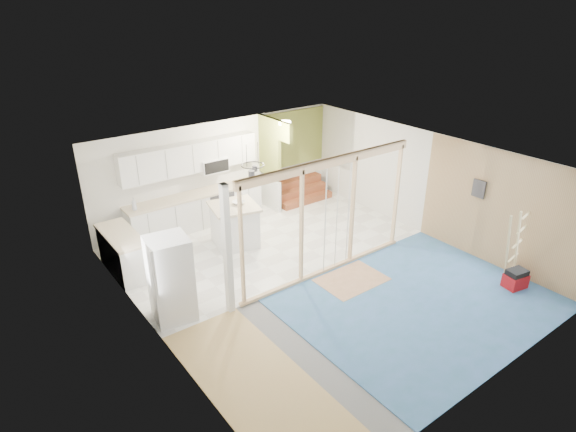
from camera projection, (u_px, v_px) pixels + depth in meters
room at (317, 221)px, 9.80m from camera, size 7.01×8.01×2.61m
floor_overlays at (316, 273)px, 10.42m from camera, size 7.00×8.00×0.03m
stud_frame at (307, 211)px, 9.52m from camera, size 4.66×0.14×2.60m
base_cabinets at (177, 222)px, 11.72m from camera, size 4.45×2.24×0.93m
upper_cabinets at (193, 158)px, 11.90m from camera, size 3.60×0.41×0.85m
green_partition at (289, 170)px, 13.72m from camera, size 2.25×1.51×2.60m
pot_rack at (253, 168)px, 10.72m from camera, size 0.52×0.52×0.72m
sheathing_panel at (503, 212)px, 10.24m from camera, size 0.02×4.00×2.60m
electrical_panel at (479, 189)px, 10.50m from camera, size 0.04×0.30×0.40m
ceiling_light at (285, 123)px, 12.22m from camera, size 0.32×0.32×0.08m
fridge at (171, 279)px, 8.67m from camera, size 0.81×0.78×1.66m
island at (235, 225)px, 11.43m from camera, size 1.26×1.26×1.03m
bowl at (239, 203)px, 11.27m from camera, size 0.36×0.36×0.07m
soap_bottle_a at (134, 204)px, 11.17m from camera, size 0.12×0.12×0.30m
soap_bottle_b at (251, 178)px, 12.90m from camera, size 0.11×0.11×0.20m
toolbox at (516, 279)px, 9.85m from camera, size 0.49×0.40×0.42m
ladder at (514, 246)px, 9.82m from camera, size 0.87×0.06×1.62m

